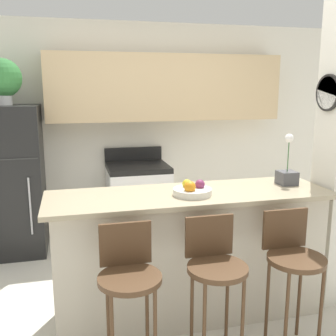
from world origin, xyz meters
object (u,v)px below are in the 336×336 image
(refrigerator, at_px, (11,181))
(bar_stool_right, at_px, (293,259))
(stove_range, at_px, (138,202))
(bar_stool_left, at_px, (129,278))
(bar_stool_mid, at_px, (215,268))
(fruit_bowl, at_px, (192,190))
(potted_plant_on_fridge, at_px, (2,79))
(orchid_vase, at_px, (287,173))

(refrigerator, height_order, bar_stool_right, refrigerator)
(stove_range, bearing_deg, refrigerator, -179.18)
(bar_stool_left, height_order, bar_stool_mid, same)
(fruit_bowl, bearing_deg, bar_stool_mid, -89.23)
(stove_range, relative_size, fruit_bowl, 3.70)
(bar_stool_mid, xyz_separation_m, potted_plant_on_fridge, (-1.52, 2.21, 1.23))
(fruit_bowl, bearing_deg, potted_plant_on_fridge, 131.31)
(bar_stool_left, distance_m, bar_stool_mid, 0.56)
(potted_plant_on_fridge, bearing_deg, stove_range, 0.81)
(bar_stool_left, bearing_deg, bar_stool_mid, 0.00)
(bar_stool_mid, bearing_deg, bar_stool_left, 180.00)
(bar_stool_right, xyz_separation_m, orchid_vase, (0.29, 0.61, 0.46))
(stove_range, height_order, fruit_bowl, fruit_bowl)
(potted_plant_on_fridge, bearing_deg, bar_stool_mid, -55.47)
(potted_plant_on_fridge, bearing_deg, bar_stool_right, -46.71)
(stove_range, bearing_deg, orchid_vase, -58.91)
(refrigerator, xyz_separation_m, orchid_vase, (2.36, -1.59, 0.30))
(refrigerator, xyz_separation_m, stove_range, (1.39, 0.02, -0.34))
(bar_stool_mid, height_order, fruit_bowl, fruit_bowl)
(stove_range, height_order, potted_plant_on_fridge, potted_plant_on_fridge)
(stove_range, relative_size, orchid_vase, 2.56)
(stove_range, bearing_deg, bar_stool_right, -72.89)
(refrigerator, height_order, potted_plant_on_fridge, potted_plant_on_fridge)
(bar_stool_left, xyz_separation_m, potted_plant_on_fridge, (-0.96, 2.21, 1.23))
(bar_stool_mid, distance_m, potted_plant_on_fridge, 2.94)
(potted_plant_on_fridge, height_order, fruit_bowl, potted_plant_on_fridge)
(refrigerator, relative_size, bar_stool_mid, 1.67)
(stove_range, bearing_deg, bar_stool_left, -101.06)
(refrigerator, relative_size, bar_stool_right, 1.67)
(bar_stool_left, relative_size, bar_stool_right, 1.00)
(potted_plant_on_fridge, bearing_deg, fruit_bowl, -48.69)
(refrigerator, bearing_deg, stove_range, 0.82)
(potted_plant_on_fridge, bearing_deg, refrigerator, -62.82)
(bar_stool_left, distance_m, orchid_vase, 1.60)
(bar_stool_left, bearing_deg, orchid_vase, 23.54)
(bar_stool_right, bearing_deg, refrigerator, 133.29)
(fruit_bowl, bearing_deg, orchid_vase, 8.44)
(stove_range, relative_size, bar_stool_mid, 1.11)
(bar_stool_right, bearing_deg, orchid_vase, 64.92)
(orchid_vase, relative_size, fruit_bowl, 1.45)
(stove_range, distance_m, fruit_bowl, 1.84)
(potted_plant_on_fridge, xyz_separation_m, fruit_bowl, (1.51, -1.72, -0.83))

